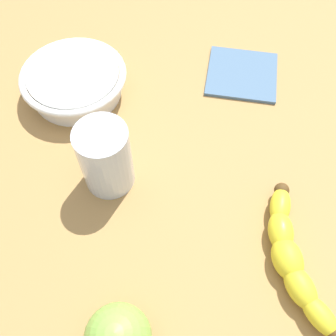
{
  "coord_description": "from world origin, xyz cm",
  "views": [
    {
      "loc": [
        -11.04,
        -28.07,
        54.33
      ],
      "look_at": [
        -3.23,
        0.94,
        5.0
      ],
      "focal_mm": 40.93,
      "sensor_mm": 36.0,
      "label": 1
    }
  ],
  "objects": [
    {
      "name": "banana",
      "position": [
        9.08,
        -16.75,
        4.99
      ],
      "size": [
        7.11,
        21.97,
        3.98
      ],
      "rotation": [
        0.0,
        0.0,
        4.62
      ],
      "color": "yellow",
      "rests_on": "wooden_tabletop"
    },
    {
      "name": "folded_napkin",
      "position": [
        15.45,
        17.99,
        3.3
      ],
      "size": [
        16.57,
        16.46,
        0.6
      ],
      "primitive_type": "cube",
      "rotation": [
        0.0,
        0.0,
        -0.43
      ],
      "color": "slate",
      "rests_on": "wooden_tabletop"
    },
    {
      "name": "smoothie_glass",
      "position": [
        -11.95,
        2.67,
        8.42
      ],
      "size": [
        7.53,
        7.53,
        11.41
      ],
      "color": "silver",
      "rests_on": "wooden_tabletop"
    },
    {
      "name": "wooden_tabletop",
      "position": [
        0.0,
        0.0,
        1.5
      ],
      "size": [
        120.0,
        120.0,
        3.0
      ],
      "primitive_type": "cube",
      "color": "#A57C45",
      "rests_on": "ground"
    },
    {
      "name": "ceramic_bowl",
      "position": [
        -14.35,
        21.63,
        5.86
      ],
      "size": [
        18.15,
        18.15,
        4.81
      ],
      "color": "white",
      "rests_on": "wooden_tabletop"
    }
  ]
}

